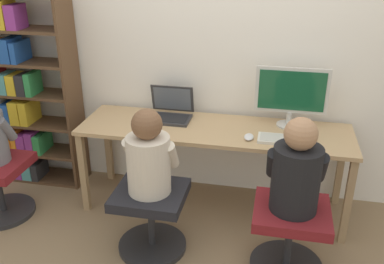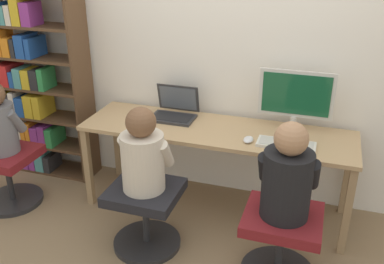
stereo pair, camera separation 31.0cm
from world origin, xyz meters
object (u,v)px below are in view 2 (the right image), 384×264
at_px(keyboard, 286,144).
at_px(office_chair_left, 281,240).
at_px(office_chair_side, 8,172).
at_px(bookshelf, 32,89).
at_px(desktop_monitor, 296,99).
at_px(person_at_monitor, 287,177).
at_px(person_at_laptop, 143,154).
at_px(laptop, 174,111).
at_px(office_chair_right, 146,211).

distance_m(keyboard, office_chair_left, 0.65).
xyz_separation_m(office_chair_left, office_chair_side, (-2.21, 0.17, 0.00)).
bearing_deg(bookshelf, office_chair_side, -79.62).
relative_size(desktop_monitor, bookshelf, 0.33).
height_order(person_at_monitor, bookshelf, bookshelf).
bearing_deg(person_at_laptop, desktop_monitor, 40.45).
distance_m(desktop_monitor, office_chair_left, 1.02).
relative_size(office_chair_left, bookshelf, 0.29).
bearing_deg(office_chair_side, bookshelf, 100.38).
distance_m(desktop_monitor, person_at_monitor, 0.80).
distance_m(laptop, person_at_monitor, 1.22).
bearing_deg(keyboard, bookshelf, 173.67).
bearing_deg(office_chair_left, keyboard, 97.37).
relative_size(keyboard, office_chair_left, 0.83).
relative_size(keyboard, bookshelf, 0.24).
bearing_deg(bookshelf, keyboard, -6.33).
bearing_deg(bookshelf, person_at_laptop, -27.38).
height_order(laptop, office_chair_side, laptop).
xyz_separation_m(laptop, person_at_monitor, (0.98, -0.73, -0.02)).
bearing_deg(office_chair_right, bookshelf, 152.50).
distance_m(laptop, keyboard, 0.95).
xyz_separation_m(laptop, bookshelf, (-1.34, 0.00, 0.05)).
relative_size(person_at_monitor, bookshelf, 0.37).
bearing_deg(office_chair_left, bookshelf, 162.35).
xyz_separation_m(person_at_monitor, office_chair_side, (-2.21, 0.16, -0.45)).
bearing_deg(desktop_monitor, person_at_monitor, -86.25).
distance_m(keyboard, person_at_laptop, 0.99).
distance_m(office_chair_left, person_at_monitor, 0.45).
distance_m(person_at_monitor, person_at_laptop, 0.93).
height_order(keyboard, bookshelf, bookshelf).
xyz_separation_m(person_at_laptop, office_chair_side, (-1.28, 0.15, -0.44)).
distance_m(laptop, bookshelf, 1.34).
bearing_deg(person_at_laptop, laptop, 93.63).
height_order(laptop, person_at_monitor, person_at_monitor).
height_order(office_chair_right, office_chair_side, same).
bearing_deg(keyboard, office_chair_left, -82.63).
bearing_deg(laptop, office_chair_side, -155.28).
height_order(office_chair_left, office_chair_side, same).
distance_m(keyboard, bookshelf, 2.27).
xyz_separation_m(desktop_monitor, laptop, (-0.93, -0.03, -0.20)).
bearing_deg(laptop, person_at_monitor, -36.85).
height_order(desktop_monitor, office_chair_right, desktop_monitor).
xyz_separation_m(keyboard, person_at_laptop, (-0.87, -0.47, 0.01)).
relative_size(keyboard, office_chair_right, 0.83).
bearing_deg(office_chair_side, office_chair_left, -4.31).
bearing_deg(laptop, keyboard, -15.24).
bearing_deg(office_chair_right, office_chair_left, -0.96).
height_order(office_chair_right, person_at_monitor, person_at_monitor).
bearing_deg(office_chair_side, keyboard, 8.47).
distance_m(keyboard, person_at_monitor, 0.49).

